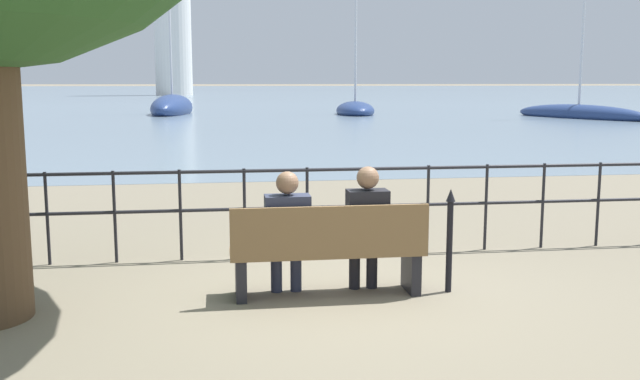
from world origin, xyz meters
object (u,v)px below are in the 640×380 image
Objects in this scene: seated_person_left at (287,228)px; sailboat_1 at (172,108)px; closed_umbrella at (450,235)px; sailboat_2 at (578,113)px; harbor_lighthouse at (172,9)px; park_bench at (328,252)px; seated_person_right at (367,224)px; sailboat_0 at (355,110)px.

seated_person_left is 0.10× the size of sailboat_1.
seated_person_left is 1.18× the size of closed_umbrella.
sailboat_2 is (19.30, 30.79, -0.37)m from seated_person_left.
harbor_lighthouse is (-26.05, 69.43, 11.98)m from sailboat_2.
park_bench is at bearing 178.93° from closed_umbrella.
harbor_lighthouse reaches higher than seated_person_right.
sailboat_1 is at bearing 96.07° from seated_person_right.
seated_person_left reaches higher than park_bench.
harbor_lighthouse is (-6.75, 100.22, 11.61)m from seated_person_left.
sailboat_1 is at bearing 137.79° from sailboat_2.
sailboat_0 is at bearing -8.42° from sailboat_1.
sailboat_0 reaches higher than park_bench.
sailboat_1 is (-3.45, 39.63, -0.28)m from seated_person_left.
seated_person_left is 39.78m from sailboat_1.
closed_umbrella is at bearing -85.26° from harbor_lighthouse.
closed_umbrella is at bearing -7.14° from seated_person_right.
sailboat_2 reaches higher than seated_person_left.
sailboat_2 is (11.48, -6.13, -0.00)m from sailboat_0.
sailboat_1 reaches higher than closed_umbrella.
sailboat_0 is (6.25, 37.02, -0.27)m from closed_umbrella.
park_bench is 37.74m from sailboat_0.
sailboat_1 is at bearing -86.88° from harbor_lighthouse.
harbor_lighthouse is at bearing 94.29° from seated_person_right.
sailboat_2 is at bearing 58.96° from seated_person_right.
sailboat_0 is 0.88× the size of sailboat_2.
sailboat_1 reaches higher than seated_person_left.
park_bench is 1.50× the size of seated_person_right.
sailboat_0 is 0.40× the size of harbor_lighthouse.
seated_person_right is 0.10× the size of sailboat_1.
closed_umbrella is 101.34m from harbor_lighthouse.
park_bench is 1.82× the size of closed_umbrella.
park_bench is 0.16× the size of sailboat_2.
seated_person_left is at bearing 168.48° from park_bench.
seated_person_right is at bearing 172.86° from closed_umbrella.
sailboat_1 is 0.47× the size of harbor_lighthouse.
closed_umbrella is 37.55m from sailboat_0.
sailboat_2 is (22.75, -8.84, -0.09)m from sailboat_1.
harbor_lighthouse reaches higher than seated_person_left.
park_bench is at bearing -11.52° from seated_person_left.
seated_person_right is 35.94m from sailboat_2.
seated_person_right is 0.05× the size of harbor_lighthouse.
park_bench is 0.46m from seated_person_right.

